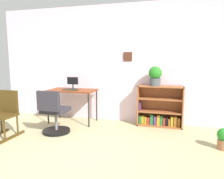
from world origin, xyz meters
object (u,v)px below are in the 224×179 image
Objects in this scene: desk at (72,92)px; keyboard at (70,90)px; rocking_chair at (5,113)px; potted_plant_floor at (224,138)px; bookshelf_low at (160,109)px; monitor at (73,83)px; potted_plant_on_shelf at (155,76)px; office_chair at (54,115)px.

keyboard is (-0.01, -0.08, 0.07)m from desk.
rocking_chair is at bearing -126.37° from keyboard.
bookshelf_low is at bearing 136.30° from potted_plant_floor.
monitor reaches higher than keyboard.
potted_plant_on_shelf is (1.77, 0.20, 0.39)m from desk.
rocking_chair is 3.73m from potted_plant_floor.
bookshelf_low is at bearing 27.49° from rocking_chair.
monitor is 0.68× the size of potted_plant_on_shelf.
desk is at bearing -172.37° from bookshelf_low.
bookshelf_low is (1.90, 0.34, -0.38)m from keyboard.
desk is at bearing 55.29° from rocking_chair.
bookshelf_low reaches higher than rocking_chair.
keyboard is 3.04m from potted_plant_floor.
potted_plant_on_shelf is at bearing 28.86° from office_chair.
potted_plant_floor is at bearing -12.38° from keyboard.
potted_plant_on_shelf is (-0.11, -0.05, 0.70)m from bookshelf_low.
desk is 1.23× the size of office_chair.
office_chair reaches higher than rocking_chair.
rocking_chair is 0.90× the size of bookshelf_low.
potted_plant_on_shelf reaches higher than bookshelf_low.
potted_plant_floor is (1.02, -0.98, -0.19)m from bookshelf_low.
potted_plant_on_shelf is (1.78, 0.28, 0.32)m from keyboard.
potted_plant_on_shelf is at bearing 140.96° from potted_plant_floor.
rocking_chair is at bearing -155.42° from office_chair.
desk is 2.58× the size of potted_plant_on_shelf.
potted_plant_floor is (2.92, -0.64, -0.56)m from keyboard.
keyboard is 0.80m from office_chair.
bookshelf_low reaches higher than potted_plant_floor.
rocking_chair is (-0.77, -1.21, -0.43)m from monitor.
potted_plant_on_shelf reaches higher than keyboard.
keyboard is at bearing 53.63° from rocking_chair.
rocking_chair is at bearing -122.39° from monitor.
desk is 1.23× the size of rocking_chair.
keyboard is 1.96m from bookshelf_low.
rocking_chair is at bearing -173.56° from potted_plant_floor.
monitor is at bearing 106.65° from desk.
potted_plant_on_shelf is at bearing 8.94° from keyboard.
potted_plant_on_shelf is at bearing 4.05° from monitor.
bookshelf_low reaches higher than desk.
rocking_chair is 2.96m from potted_plant_on_shelf.
keyboard is at bearing -86.01° from monitor.
office_chair is at bearing -89.67° from keyboard.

